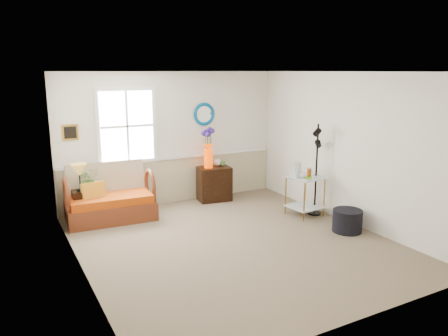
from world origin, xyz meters
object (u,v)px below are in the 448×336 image
loveseat (110,193)px  side_table (305,196)px  floor_lamp (316,170)px  cabinet (214,184)px  lamp_stand (83,206)px  ottoman (347,221)px

loveseat → side_table: loveseat is taller
floor_lamp → cabinet: bearing=116.2°
floor_lamp → loveseat: bearing=145.9°
side_table → cabinet: bearing=122.3°
loveseat → lamp_stand: (-0.46, 0.09, -0.21)m
floor_lamp → side_table: bearing=159.8°
cabinet → ottoman: (1.13, -2.63, -0.16)m
side_table → floor_lamp: size_ratio=0.44×
side_table → lamp_stand: bearing=157.2°
loveseat → cabinet: 2.18m
side_table → floor_lamp: (0.21, -0.04, 0.48)m
loveseat → ottoman: size_ratio=3.13×
lamp_stand → side_table: size_ratio=0.78×
loveseat → lamp_stand: 0.52m
lamp_stand → cabinet: bearing=1.9°
loveseat → floor_lamp: (3.41, -1.49, 0.35)m
lamp_stand → floor_lamp: bearing=-22.2°
lamp_stand → cabinet: size_ratio=0.82×
side_table → floor_lamp: 0.52m
loveseat → ottoman: bearing=-33.2°
side_table → ottoman: side_table is taller
loveseat → cabinet: bearing=8.1°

